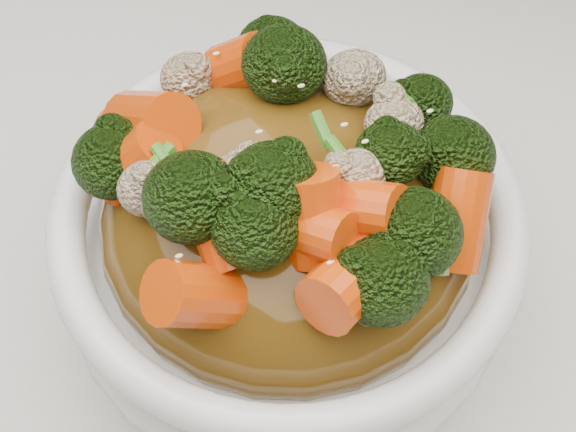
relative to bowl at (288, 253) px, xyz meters
name	(u,v)px	position (x,y,z in m)	size (l,w,h in m)	color
tablecloth	(256,337)	(-0.02, -0.01, -0.07)	(1.20, 0.80, 0.04)	silver
bowl	(288,253)	(0.00, 0.00, 0.00)	(0.24, 0.24, 0.09)	white
sauce_base	(288,220)	(0.00, 0.00, 0.03)	(0.19, 0.19, 0.11)	#52350E
carrots	(288,133)	(0.00, 0.00, 0.10)	(0.19, 0.19, 0.06)	#D44106
broccoli	(288,134)	(0.00, 0.00, 0.10)	(0.19, 0.19, 0.05)	black
cauliflower	(288,138)	(0.00, 0.00, 0.10)	(0.19, 0.19, 0.04)	tan
scallions	(288,131)	(0.00, 0.00, 0.10)	(0.14, 0.14, 0.02)	#34741A
sesame_seeds	(288,131)	(0.00, 0.00, 0.10)	(0.17, 0.17, 0.01)	#F6E9AF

